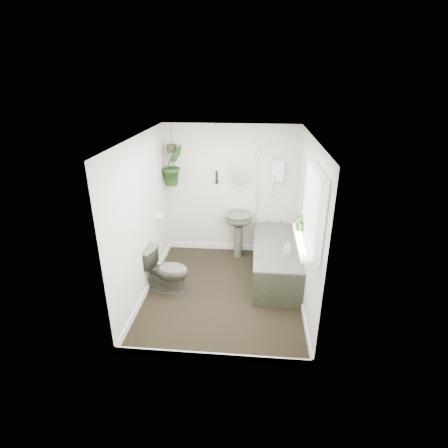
{
  "coord_description": "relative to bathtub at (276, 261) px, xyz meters",
  "views": [
    {
      "loc": [
        0.42,
        -4.45,
        3.04
      ],
      "look_at": [
        0.0,
        0.15,
        1.05
      ],
      "focal_mm": 28.0,
      "sensor_mm": 36.0,
      "label": 1
    }
  ],
  "objects": [
    {
      "name": "bath_screen",
      "position": [
        -0.33,
        0.49,
        0.99
      ],
      "size": [
        0.04,
        0.72,
        1.4
      ],
      "primitive_type": null,
      "color": "silver",
      "rests_on": "bathtub"
    },
    {
      "name": "oval_mirror",
      "position": [
        -0.64,
        0.87,
        1.21
      ],
      "size": [
        0.46,
        0.03,
        0.62
      ],
      "primitive_type": "ellipsoid",
      "color": "beige",
      "rests_on": "wall_back"
    },
    {
      "name": "toilet_roll_holder",
      "position": [
        -1.9,
        0.2,
        0.61
      ],
      "size": [
        0.11,
        0.11,
        0.11
      ],
      "primitive_type": "cylinder",
      "rotation": [
        0.0,
        1.57,
        0.0
      ],
      "color": "white",
      "rests_on": "wall_left"
    },
    {
      "name": "bathtub",
      "position": [
        0.0,
        0.0,
        0.0
      ],
      "size": [
        0.72,
        1.72,
        0.58
      ],
      "primitive_type": null,
      "color": "#4C4D43",
      "rests_on": "floor"
    },
    {
      "name": "wall_left",
      "position": [
        -1.96,
        -0.5,
        0.86
      ],
      "size": [
        0.02,
        2.8,
        2.3
      ],
      "primitive_type": "cube",
      "color": "white",
      "rests_on": "ground"
    },
    {
      "name": "hanging_pot",
      "position": [
        -1.77,
        0.75,
        1.61
      ],
      "size": [
        0.16,
        0.16,
        0.12
      ],
      "primitive_type": "cylinder",
      "color": "#392D1B",
      "rests_on": "ceiling"
    },
    {
      "name": "pedestal_sink",
      "position": [
        -0.64,
        0.65,
        0.12
      ],
      "size": [
        0.5,
        0.44,
        0.82
      ],
      "primitive_type": null,
      "rotation": [
        0.0,
        0.0,
        0.05
      ],
      "color": "#4C4D43",
      "rests_on": "floor"
    },
    {
      "name": "window_blinds",
      "position": [
        0.24,
        -1.2,
        1.36
      ],
      "size": [
        0.01,
        0.86,
        0.76
      ],
      "primitive_type": "cube",
      "color": "white",
      "rests_on": "wall_right"
    },
    {
      "name": "soap_bottle",
      "position": [
        0.14,
        -0.26,
        0.38
      ],
      "size": [
        0.1,
        0.1,
        0.19
      ],
      "primitive_type": "imported",
      "rotation": [
        0.0,
        0.0,
        0.13
      ],
      "color": "black",
      "rests_on": "bathtub"
    },
    {
      "name": "skirting",
      "position": [
        -0.8,
        -0.5,
        -0.24
      ],
      "size": [
        2.3,
        2.8,
        0.1
      ],
      "primitive_type": "cube",
      "color": "white",
      "rests_on": "floor"
    },
    {
      "name": "toilet",
      "position": [
        -1.65,
        -0.53,
        0.06
      ],
      "size": [
        0.74,
        0.5,
        0.7
      ],
      "primitive_type": "imported",
      "rotation": [
        0.0,
        0.0,
        1.4
      ],
      "color": "#4C4D43",
      "rests_on": "floor"
    },
    {
      "name": "wall_right",
      "position": [
        0.36,
        -0.5,
        0.86
      ],
      "size": [
        0.02,
        2.8,
        2.3
      ],
      "primitive_type": "cube",
      "color": "white",
      "rests_on": "ground"
    },
    {
      "name": "wall_sconce",
      "position": [
        -1.04,
        0.86,
        1.11
      ],
      "size": [
        0.04,
        0.04,
        0.22
      ],
      "primitive_type": "cylinder",
      "color": "black",
      "rests_on": "wall_back"
    },
    {
      "name": "shower_box",
      "position": [
        0.0,
        0.84,
        1.26
      ],
      "size": [
        0.2,
        0.1,
        0.35
      ],
      "primitive_type": "cube",
      "color": "white",
      "rests_on": "wall_back"
    },
    {
      "name": "hanging_plant",
      "position": [
        -1.77,
        0.75,
        1.33
      ],
      "size": [
        0.48,
        0.48,
        0.69
      ],
      "primitive_type": "imported",
      "rotation": [
        0.0,
        0.0,
        0.72
      ],
      "color": "black",
      "rests_on": "ceiling"
    },
    {
      "name": "wall_front",
      "position": [
        -0.8,
        -1.91,
        0.86
      ],
      "size": [
        2.3,
        0.02,
        2.3
      ],
      "primitive_type": "cube",
      "color": "white",
      "rests_on": "ground"
    },
    {
      "name": "wall_back",
      "position": [
        -0.8,
        0.91,
        0.86
      ],
      "size": [
        2.3,
        0.02,
        2.3
      ],
      "primitive_type": "cube",
      "color": "white",
      "rests_on": "ground"
    },
    {
      "name": "window_sill",
      "position": [
        0.22,
        -1.2,
        0.94
      ],
      "size": [
        0.18,
        1.0,
        0.04
      ],
      "primitive_type": "cube",
      "color": "white",
      "rests_on": "wall_right"
    },
    {
      "name": "floor",
      "position": [
        -0.8,
        -0.5,
        -0.3
      ],
      "size": [
        2.3,
        2.8,
        0.02
      ],
      "primitive_type": "cube",
      "color": "black",
      "rests_on": "ground"
    },
    {
      "name": "window_recess",
      "position": [
        0.29,
        -1.2,
        1.36
      ],
      "size": [
        0.08,
        1.0,
        0.9
      ],
      "primitive_type": "cube",
      "color": "white",
      "rests_on": "wall_right"
    },
    {
      "name": "sill_plant",
      "position": [
        0.22,
        -0.9,
        1.08
      ],
      "size": [
        0.23,
        0.2,
        0.23
      ],
      "primitive_type": "imported",
      "rotation": [
        0.0,
        0.0,
        0.1
      ],
      "color": "black",
      "rests_on": "window_sill"
    },
    {
      "name": "ceiling",
      "position": [
        -0.8,
        -0.5,
        2.02
      ],
      "size": [
        2.3,
        2.8,
        0.02
      ],
      "primitive_type": "cube",
      "color": "white",
      "rests_on": "ground"
    }
  ]
}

